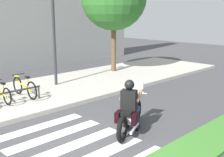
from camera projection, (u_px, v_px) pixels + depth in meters
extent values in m
plane|color=#424244|center=(76.00, 144.00, 7.08)|extent=(48.00, 48.00, 0.00)
cube|color=white|center=(95.00, 157.00, 6.47)|extent=(2.80, 0.40, 0.01)
cube|color=white|center=(74.00, 145.00, 7.02)|extent=(2.80, 0.40, 0.01)
cube|color=white|center=(55.00, 135.00, 7.58)|extent=(2.80, 0.40, 0.01)
cube|color=white|center=(39.00, 127.00, 8.13)|extent=(2.80, 0.40, 0.01)
torus|color=black|center=(137.00, 111.00, 8.49)|extent=(0.66, 0.41, 0.67)
cylinder|color=silver|center=(137.00, 111.00, 8.49)|extent=(0.15, 0.14, 0.12)
torus|color=black|center=(122.00, 129.00, 7.13)|extent=(0.66, 0.41, 0.67)
cylinder|color=silver|center=(122.00, 129.00, 7.13)|extent=(0.15, 0.14, 0.12)
cube|color=silver|center=(130.00, 114.00, 7.77)|extent=(0.85, 0.61, 0.28)
ellipsoid|color=black|center=(132.00, 104.00, 7.91)|extent=(0.59, 0.48, 0.22)
cube|color=black|center=(128.00, 111.00, 7.55)|extent=(0.63, 0.50, 0.10)
cube|color=black|center=(118.00, 116.00, 7.50)|extent=(0.34, 0.25, 0.28)
cube|color=black|center=(135.00, 118.00, 7.36)|extent=(0.34, 0.25, 0.28)
cylinder|color=silver|center=(136.00, 93.00, 8.22)|extent=(0.30, 0.57, 0.03)
sphere|color=white|center=(138.00, 98.00, 8.45)|extent=(0.18, 0.18, 0.18)
cube|color=silver|center=(136.00, 86.00, 8.21)|extent=(0.21, 0.38, 0.32)
cylinder|color=silver|center=(134.00, 128.00, 7.55)|extent=(0.69, 0.40, 0.08)
cube|color=black|center=(129.00, 100.00, 7.54)|extent=(0.41, 0.47, 0.52)
sphere|color=black|center=(129.00, 85.00, 7.48)|extent=(0.26, 0.26, 0.26)
cylinder|color=#9E7051|center=(123.00, 94.00, 7.80)|extent=(0.50, 0.31, 0.26)
cylinder|color=#9E7051|center=(139.00, 95.00, 7.66)|extent=(0.50, 0.31, 0.26)
cylinder|color=navy|center=(125.00, 111.00, 7.81)|extent=(0.46, 0.32, 0.24)
cylinder|color=navy|center=(126.00, 120.00, 7.99)|extent=(0.11, 0.11, 0.49)
cube|color=black|center=(126.00, 127.00, 8.07)|extent=(0.26, 0.20, 0.08)
cylinder|color=navy|center=(136.00, 112.00, 7.70)|extent=(0.46, 0.32, 0.24)
cylinder|color=navy|center=(137.00, 122.00, 7.89)|extent=(0.11, 0.11, 0.49)
cube|color=black|center=(137.00, 128.00, 7.97)|extent=(0.26, 0.20, 0.08)
torus|color=black|center=(7.00, 96.00, 9.53)|extent=(0.05, 0.59, 0.59)
cylinder|color=gold|center=(1.00, 92.00, 9.86)|extent=(0.06, 0.88, 0.24)
cylinder|color=gold|center=(3.00, 89.00, 9.66)|extent=(0.04, 0.04, 0.36)
cube|color=black|center=(3.00, 83.00, 9.62)|extent=(0.10, 0.20, 0.06)
torus|color=black|center=(18.00, 85.00, 10.84)|extent=(0.05, 0.66, 0.66)
torus|color=black|center=(32.00, 91.00, 10.11)|extent=(0.05, 0.66, 0.66)
cylinder|color=gold|center=(24.00, 86.00, 10.46)|extent=(0.06, 0.93, 0.25)
cylinder|color=gold|center=(28.00, 83.00, 10.24)|extent=(0.04, 0.04, 0.40)
cube|color=black|center=(27.00, 77.00, 10.19)|extent=(0.10, 0.20, 0.06)
cylinder|color=black|center=(18.00, 74.00, 10.67)|extent=(0.48, 0.03, 0.03)
cube|color=gold|center=(17.00, 76.00, 10.76)|extent=(0.08, 0.28, 0.04)
cylinder|color=#333338|center=(39.00, 93.00, 10.29)|extent=(0.06, 0.06, 0.45)
cylinder|color=#2D2D33|center=(54.00, 37.00, 11.93)|extent=(0.12, 0.12, 4.30)
cylinder|color=brown|center=(114.00, 48.00, 15.02)|extent=(0.25, 0.25, 2.75)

